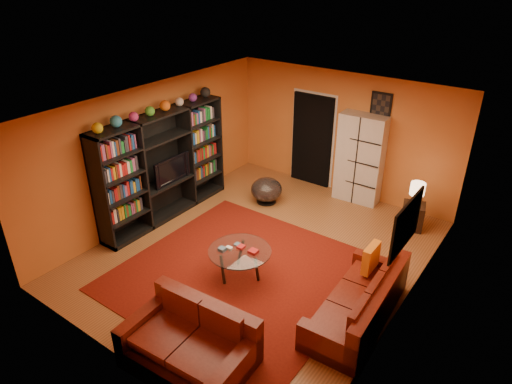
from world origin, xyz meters
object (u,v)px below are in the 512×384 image
Objects in this scene: storage_cabinet at (360,159)px; side_table at (413,216)px; bowl_chair at (266,190)px; loveseat at (192,339)px; entertainment_unit at (164,166)px; tv at (169,169)px; coffee_table at (240,253)px; table_lamp at (417,190)px; sofa at (362,304)px.

side_table is (1.35, -0.45, -0.68)m from storage_cabinet.
side_table is at bearing 15.49° from bowl_chair.
loveseat reaches higher than side_table.
storage_cabinet is at bearing 45.03° from entertainment_unit.
loveseat is at bearing -131.08° from tv.
coffee_table is at bearing -64.82° from bowl_chair.
loveseat is 3.81× the size of table_lamp.
table_lamp is (4.15, 2.35, -0.24)m from entertainment_unit.
entertainment_unit is 1.76× the size of loveseat.
bowl_chair is 2.93m from side_table.
coffee_table is 3.58m from table_lamp.
entertainment_unit is 4.51m from sofa.
tv is at bearing 60.40° from entertainment_unit.
tv is 4.46m from sofa.
coffee_table is 3.61m from storage_cabinet.
storage_cabinet reaches higher than tv.
storage_cabinet reaches higher than bowl_chair.
loveseat is at bearing -39.58° from entertainment_unit.
storage_cabinet is 2.86× the size of bowl_chair.
tv is 2.07m from bowl_chair.
sofa is 2.02m from coffee_table.
bowl_chair is (1.27, 1.48, -0.69)m from tv.
loveseat is at bearing -73.05° from coffee_table.
bowl_chair is (-1.09, 2.33, -0.17)m from coffee_table.
storage_cabinet is at bearing 39.79° from bowl_chair.
side_table is (2.83, 0.78, -0.04)m from bowl_chair.
table_lamp is (1.73, 3.11, 0.36)m from coffee_table.
entertainment_unit reaches higher than bowl_chair.
sofa is 3.74m from bowl_chair.
entertainment_unit reaches higher than loveseat.
tv is at bearing -130.59° from bowl_chair.
tv is 2.56m from coffee_table.
loveseat is 4.29m from bowl_chair.
entertainment_unit is at bearing 150.40° from tv.
tv is 0.52× the size of loveseat.
entertainment_unit is 0.13m from tv.
coffee_table is 2.24× the size of table_lamp.
loveseat is at bearing -104.45° from side_table.
entertainment_unit is 1.44× the size of sofa.
entertainment_unit reaches higher than coffee_table.
loveseat is 1.70× the size of coffee_table.
tv reaches higher than coffee_table.
entertainment_unit is 6.70× the size of table_lamp.
tv is at bearing -138.48° from storage_cabinet.
table_lamp is (2.83, 0.78, 0.53)m from bowl_chair.
tv is 4.74m from side_table.
sofa is at bearing -6.88° from entertainment_unit.
tv is 1.78× the size of side_table.
storage_cabinet is at bearing 113.13° from sofa.
entertainment_unit is 4.59× the size of bowl_chair.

